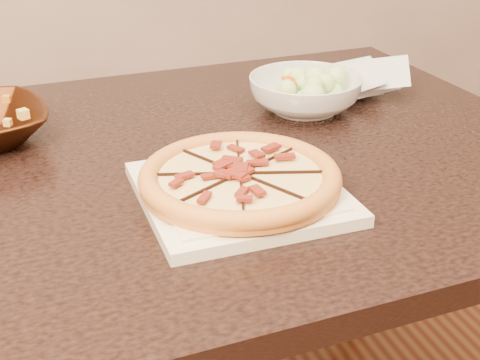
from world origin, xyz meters
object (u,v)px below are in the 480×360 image
Objects in this scene: dining_table at (140,214)px; salad_bowl at (305,94)px; plate at (240,192)px; pizza at (240,177)px.

dining_table is 0.40m from salad_bowl.
plate is 0.02m from pizza.
plate is 0.39m from salad_bowl.
salad_bowl is (0.24, 0.30, -0.00)m from pizza.
plate is 0.97× the size of pizza.
plate reaches higher than dining_table.
dining_table is at bearing 124.22° from pizza.
salad_bowl is at bearing 51.94° from pizza.
dining_table is 5.18× the size of pizza.
salad_bowl is at bearing 20.12° from dining_table.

